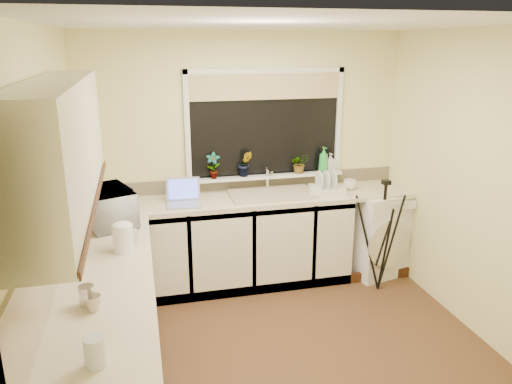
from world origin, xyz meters
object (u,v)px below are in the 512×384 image
object	(u,v)px
steel_jar	(87,296)
cup_left	(93,303)
dish_rack	(327,190)
plant_b	(245,164)
soap_bottle_clear	(330,162)
microwave	(108,207)
laptop	(184,197)
kettle	(123,238)
glass_jug	(95,351)
cup_back	(350,185)
plant_d	(300,163)
soap_bottle_green	(324,160)
tripod	(382,236)
plant_a	(213,166)
washing_machine	(375,231)

from	to	relation	value
steel_jar	cup_left	bearing A→B (deg)	-59.06
dish_rack	plant_b	world-z (taller)	plant_b
dish_rack	soap_bottle_clear	xyz separation A→B (m)	(0.12, 0.26, 0.22)
microwave	laptop	bearing A→B (deg)	-80.14
kettle	soap_bottle_clear	distance (m)	2.43
glass_jug	plant_b	bearing A→B (deg)	63.71
glass_jug	plant_b	world-z (taller)	plant_b
plant_b	cup_left	xyz separation A→B (m)	(-1.32, -2.07, -0.23)
glass_jug	cup_back	world-z (taller)	glass_jug
dish_rack	plant_d	bearing A→B (deg)	146.54
plant_d	soap_bottle_green	xyz separation A→B (m)	(0.25, -0.01, 0.03)
dish_rack	tripod	distance (m)	0.69
microwave	kettle	bearing A→B (deg)	171.04
steel_jar	microwave	world-z (taller)	microwave
tripod	soap_bottle_green	size ratio (longest dim) A/B	4.26
dish_rack	plant_b	xyz separation A→B (m)	(-0.78, 0.27, 0.25)
plant_d	glass_jug	bearing A→B (deg)	-125.58
laptop	plant_b	xyz separation A→B (m)	(0.65, 0.28, 0.22)
cup_back	cup_left	size ratio (longest dim) A/B	1.35
glass_jug	soap_bottle_green	world-z (taller)	soap_bottle_green
plant_a	soap_bottle_green	xyz separation A→B (m)	(1.14, -0.01, 0.00)
steel_jar	plant_a	world-z (taller)	plant_a
plant_b	soap_bottle_clear	xyz separation A→B (m)	(0.90, -0.01, -0.03)
plant_a	cup_left	size ratio (longest dim) A/B	2.71
plant_b	cup_left	size ratio (longest dim) A/B	2.66
washing_machine	dish_rack	xyz separation A→B (m)	(-0.56, -0.02, 0.49)
kettle	soap_bottle_clear	size ratio (longest dim) A/B	1.02
cup_back	plant_b	bearing A→B (deg)	168.48
kettle	plant_b	distance (m)	1.73
tripod	soap_bottle_green	xyz separation A→B (m)	(-0.37, 0.66, 0.62)
plant_a	kettle	bearing A→B (deg)	-124.16
dish_rack	soap_bottle_green	bearing A→B (deg)	97.09
steel_jar	plant_b	xyz separation A→B (m)	(1.36, 2.00, 0.22)
soap_bottle_green	cup_left	xyz separation A→B (m)	(-2.14, -2.04, -0.24)
soap_bottle_clear	steel_jar	bearing A→B (deg)	-138.59
soap_bottle_green	cup_left	distance (m)	2.97
tripod	soap_bottle_clear	world-z (taller)	soap_bottle_clear
tripod	steel_jar	world-z (taller)	tripod
laptop	kettle	xyz separation A→B (m)	(-0.52, -0.98, 0.04)
plant_a	soap_bottle_green	size ratio (longest dim) A/B	1.00
glass_jug	dish_rack	bearing A→B (deg)	48.46
plant_a	soap_bottle_green	distance (m)	1.14
dish_rack	plant_a	size ratio (longest dim) A/B	1.39
cup_back	cup_left	distance (m)	3.00
plant_a	steel_jar	bearing A→B (deg)	-117.57
kettle	steel_jar	world-z (taller)	kettle
steel_jar	soap_bottle_clear	bearing A→B (deg)	41.41
cup_back	steel_jar	bearing A→B (deg)	-143.29
kettle	soap_bottle_green	size ratio (longest dim) A/B	0.74
glass_jug	soap_bottle_green	distance (m)	3.31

